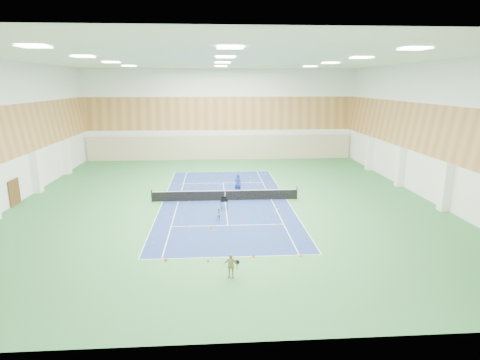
% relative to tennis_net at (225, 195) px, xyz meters
% --- Properties ---
extents(ground, '(40.00, 40.00, 0.00)m').
position_rel_tennis_net_xyz_m(ground, '(0.00, 0.00, -0.55)').
color(ground, '#30713A').
rests_on(ground, ground).
extents(room_shell, '(36.00, 40.00, 12.00)m').
position_rel_tennis_net_xyz_m(room_shell, '(0.00, 0.00, 5.45)').
color(room_shell, white).
rests_on(room_shell, ground).
extents(wood_cladding, '(36.00, 40.00, 8.00)m').
position_rel_tennis_net_xyz_m(wood_cladding, '(0.00, 0.00, 7.45)').
color(wood_cladding, '#B87D44').
rests_on(wood_cladding, room_shell).
extents(ceiling_light_grid, '(21.40, 25.40, 0.06)m').
position_rel_tennis_net_xyz_m(ceiling_light_grid, '(0.00, 0.00, 11.37)').
color(ceiling_light_grid, white).
rests_on(ceiling_light_grid, room_shell).
extents(court_surface, '(10.97, 23.77, 0.01)m').
position_rel_tennis_net_xyz_m(court_surface, '(0.00, 0.00, -0.55)').
color(court_surface, navy).
rests_on(court_surface, ground).
extents(tennis_balls_scatter, '(10.57, 22.77, 0.07)m').
position_rel_tennis_net_xyz_m(tennis_balls_scatter, '(0.00, 0.00, -0.50)').
color(tennis_balls_scatter, '#B5D624').
rests_on(tennis_balls_scatter, ground).
extents(tennis_net, '(12.80, 0.10, 1.10)m').
position_rel_tennis_net_xyz_m(tennis_net, '(0.00, 0.00, 0.00)').
color(tennis_net, black).
rests_on(tennis_net, ground).
extents(back_curtain, '(35.40, 0.16, 3.20)m').
position_rel_tennis_net_xyz_m(back_curtain, '(0.00, 19.75, 1.05)').
color(back_curtain, '#C6B793').
rests_on(back_curtain, ground).
extents(door_left_b, '(0.08, 1.80, 2.20)m').
position_rel_tennis_net_xyz_m(door_left_b, '(-17.92, 0.00, 0.55)').
color(door_left_b, '#593319').
rests_on(door_left_b, ground).
extents(coach, '(0.82, 0.67, 1.92)m').
position_rel_tennis_net_xyz_m(coach, '(1.24, 2.20, 0.41)').
color(coach, navy).
rests_on(coach, ground).
extents(child_court, '(0.56, 0.49, 0.98)m').
position_rel_tennis_net_xyz_m(child_court, '(-0.60, -5.19, -0.06)').
color(child_court, '#9898A0').
rests_on(child_court, ground).
extents(child_apron, '(0.82, 0.43, 1.34)m').
position_rel_tennis_net_xyz_m(child_apron, '(-0.14, -14.40, 0.12)').
color(child_apron, tan).
rests_on(child_apron, ground).
extents(ball_cart, '(0.66, 0.66, 0.97)m').
position_rel_tennis_net_xyz_m(ball_cart, '(-0.17, -2.36, -0.06)').
color(ball_cart, black).
rests_on(ball_cart, ground).
extents(cone_svc_a, '(0.19, 0.19, 0.21)m').
position_rel_tennis_net_xyz_m(cone_svc_a, '(-2.95, -6.63, -0.44)').
color(cone_svc_a, orange).
rests_on(cone_svc_a, ground).
extents(cone_svc_b, '(0.23, 0.23, 0.25)m').
position_rel_tennis_net_xyz_m(cone_svc_b, '(-1.18, -6.97, -0.42)').
color(cone_svc_b, '#E6460C').
rests_on(cone_svc_b, ground).
extents(cone_svc_c, '(0.19, 0.19, 0.21)m').
position_rel_tennis_net_xyz_m(cone_svc_c, '(0.97, -6.05, -0.45)').
color(cone_svc_c, '#FF4D0D').
rests_on(cone_svc_c, ground).
extents(cone_svc_d, '(0.20, 0.20, 0.22)m').
position_rel_tennis_net_xyz_m(cone_svc_d, '(3.62, -6.90, -0.44)').
color(cone_svc_d, '#FF500D').
rests_on(cone_svc_d, ground).
extents(cone_base_a, '(0.22, 0.22, 0.24)m').
position_rel_tennis_net_xyz_m(cone_base_a, '(-3.84, -12.14, -0.43)').
color(cone_base_a, '#DE520B').
rests_on(cone_base_a, ground).
extents(cone_base_b, '(0.18, 0.18, 0.19)m').
position_rel_tennis_net_xyz_m(cone_base_b, '(-1.37, -12.48, -0.45)').
color(cone_base_b, '#ED500C').
rests_on(cone_base_b, ground).
extents(cone_base_c, '(0.20, 0.20, 0.22)m').
position_rel_tennis_net_xyz_m(cone_base_c, '(1.34, -11.94, -0.44)').
color(cone_base_c, '#EF530C').
rests_on(cone_base_c, ground).
extents(cone_base_d, '(0.18, 0.18, 0.19)m').
position_rel_tennis_net_xyz_m(cone_base_d, '(4.17, -12.07, -0.45)').
color(cone_base_d, '#FA5F0D').
rests_on(cone_base_d, ground).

